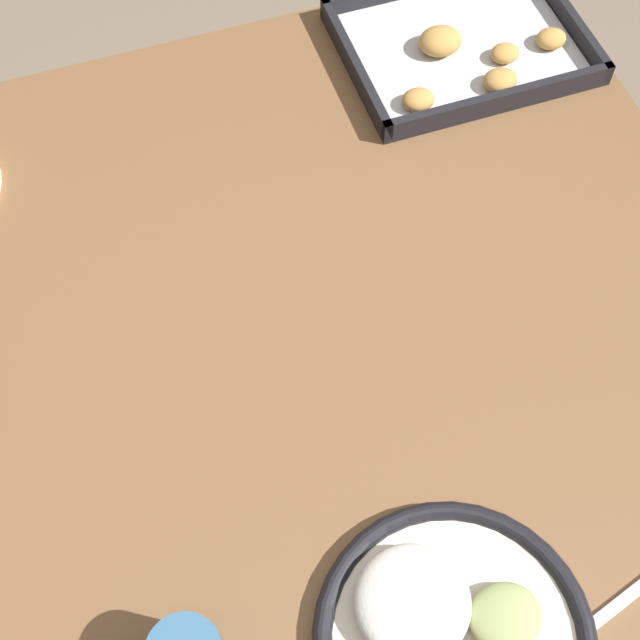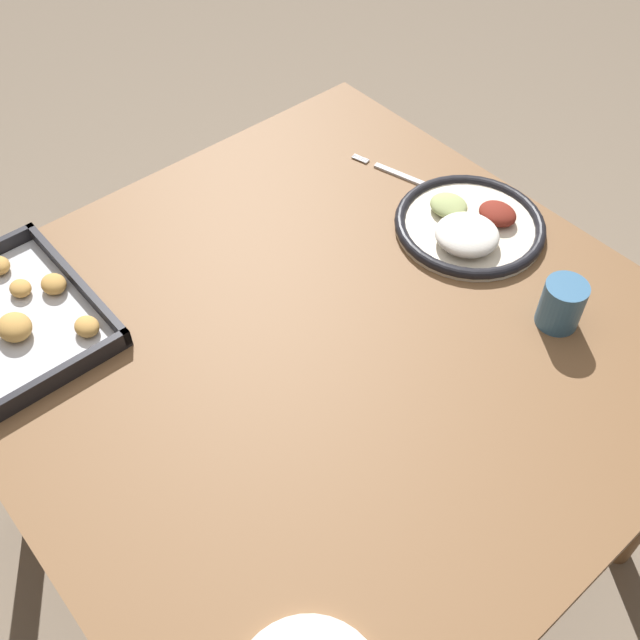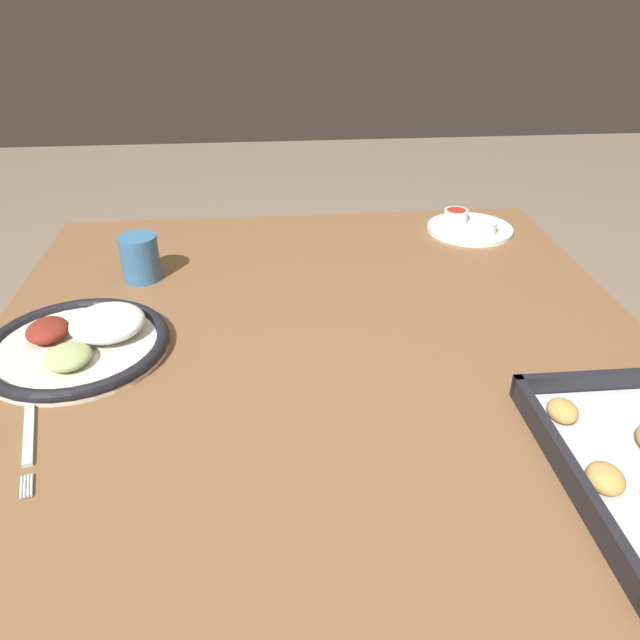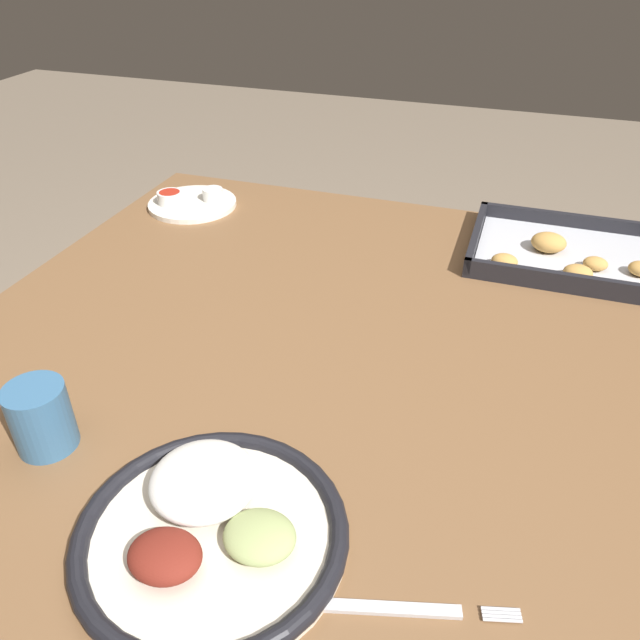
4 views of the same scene
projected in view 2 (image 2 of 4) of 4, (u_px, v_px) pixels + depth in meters
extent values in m
plane|color=#7A6B59|center=(321.00, 528.00, 1.74)|extent=(8.00, 8.00, 0.00)
cube|color=brown|center=(322.00, 340.00, 1.22)|extent=(1.06, 1.05, 0.03)
cylinder|color=brown|center=(340.00, 225.00, 1.92)|extent=(0.06, 0.06, 0.68)
cylinder|color=beige|center=(469.00, 227.00, 1.36)|extent=(0.27, 0.27, 0.01)
torus|color=black|center=(470.00, 224.00, 1.36)|extent=(0.27, 0.27, 0.02)
ellipsoid|color=white|center=(467.00, 235.00, 1.31)|extent=(0.11, 0.11, 0.04)
ellipsoid|color=maroon|center=(498.00, 214.00, 1.36)|extent=(0.07, 0.06, 0.03)
ellipsoid|color=#9EAD6B|center=(449.00, 206.00, 1.37)|extent=(0.07, 0.06, 0.03)
cube|color=silver|center=(410.00, 179.00, 1.46)|extent=(0.15, 0.05, 0.00)
cylinder|color=silver|center=(362.00, 157.00, 1.50)|extent=(0.03, 0.01, 0.00)
cylinder|color=silver|center=(361.00, 158.00, 1.50)|extent=(0.03, 0.01, 0.00)
cylinder|color=silver|center=(360.00, 159.00, 1.50)|extent=(0.03, 0.01, 0.00)
cylinder|color=silver|center=(359.00, 160.00, 1.50)|extent=(0.03, 0.01, 0.00)
cube|color=black|center=(11.00, 323.00, 1.22)|extent=(0.33, 0.26, 0.01)
cube|color=silver|center=(10.00, 321.00, 1.21)|extent=(0.31, 0.24, 0.00)
cube|color=black|center=(76.00, 280.00, 1.26)|extent=(0.33, 0.01, 0.03)
cube|color=black|center=(55.00, 378.00, 1.12)|extent=(0.01, 0.26, 0.03)
ellipsoid|color=#C18E47|center=(87.00, 326.00, 1.19)|extent=(0.04, 0.04, 0.02)
ellipsoid|color=#C18E47|center=(54.00, 284.00, 1.25)|extent=(0.05, 0.04, 0.03)
ellipsoid|color=#C18E47|center=(15.00, 327.00, 1.18)|extent=(0.06, 0.05, 0.03)
ellipsoid|color=#C18E47|center=(20.00, 288.00, 1.24)|extent=(0.04, 0.03, 0.02)
cylinder|color=#38668E|center=(562.00, 304.00, 1.19)|extent=(0.07, 0.07, 0.08)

